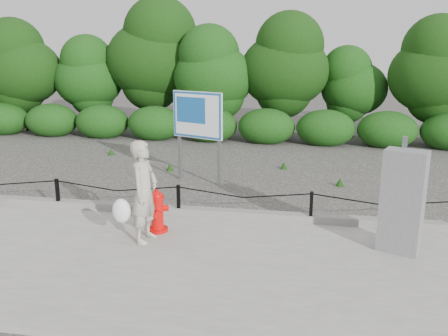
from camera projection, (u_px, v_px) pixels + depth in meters
name	position (u px, v px, depth m)	size (l,w,h in m)	color
ground	(179.00, 219.00, 9.16)	(90.00, 90.00, 0.00)	#2D2B28
sidewalk	(145.00, 262.00, 7.24)	(14.00, 4.00, 0.08)	gray
curb	(180.00, 210.00, 9.17)	(14.00, 0.22, 0.14)	slate
chain_barrier	(178.00, 196.00, 9.04)	(10.06, 0.06, 0.60)	black
treeline	(230.00, 67.00, 17.16)	(20.18, 3.71, 4.92)	black
fire_hydrant	(157.00, 211.00, 8.24)	(0.46, 0.46, 0.77)	red
pedestrian	(143.00, 193.00, 7.73)	(0.74, 0.67, 1.70)	#ACA593
utility_cabinet	(402.00, 202.00, 7.34)	(0.71, 0.57, 1.81)	gray
advertising_sign	(197.00, 119.00, 11.21)	(1.30, 0.58, 2.21)	slate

